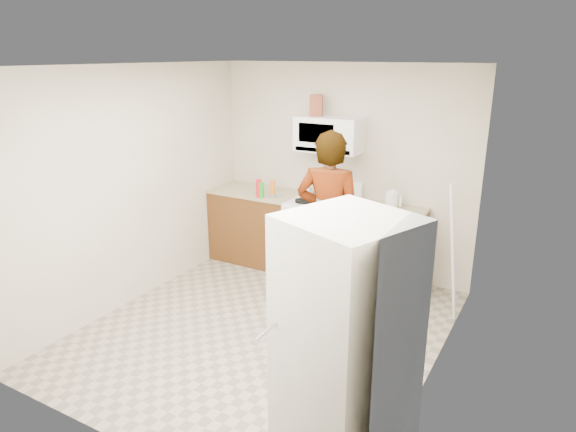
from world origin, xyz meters
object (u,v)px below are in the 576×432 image
Objects in this scene: kettle at (392,200)px; saucepan at (317,191)px; fridge at (345,346)px; person at (329,222)px; gas_range at (322,236)px; microwave at (329,134)px.

saucepan is (-0.92, -0.02, -0.02)m from kettle.
person is at bearing 139.12° from fridge.
fridge reaches higher than saucepan.
gas_range is 0.55m from saucepan.
fridge reaches higher than kettle.
person is 1.11× the size of fridge.
kettle is at bearing 1.07° from saucepan.
fridge is at bearing -60.52° from saucepan.
gas_range reaches higher than kettle.
microwave is 0.71m from saucepan.
person is (0.40, -0.70, 0.46)m from gas_range.
microwave is at bearing 8.97° from saucepan.
fridge reaches higher than gas_range.
gas_range is 1.22m from microwave.
fridge is (1.03, -1.94, -0.09)m from person.
kettle reaches higher than saucepan.
fridge is at bearing -57.34° from kettle.
gas_range is at bearing -90.00° from microwave.
microwave reaches higher than person.
gas_range is 3.03m from fridge.
gas_range is 0.60× the size of person.
fridge is 9.49× the size of kettle.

